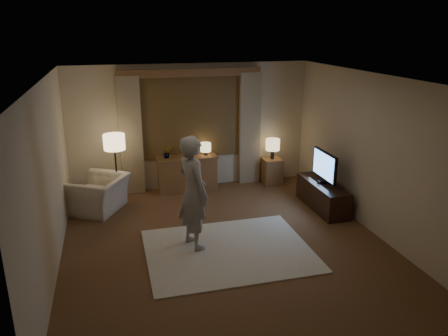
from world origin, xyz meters
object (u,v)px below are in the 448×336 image
object	(u,v)px
sideboard	(187,174)
tv_stand	(322,196)
side_table	(272,171)
armchair	(99,194)
person	(193,193)

from	to	relation	value
sideboard	tv_stand	bearing A→B (deg)	-34.70
sideboard	side_table	world-z (taller)	sideboard
sideboard	armchair	xyz separation A→B (m)	(-1.78, -0.65, -0.02)
sideboard	person	distance (m)	2.56
side_table	person	world-z (taller)	person
tv_stand	side_table	bearing A→B (deg)	105.81
armchair	sideboard	bearing A→B (deg)	139.15
person	side_table	bearing A→B (deg)	-61.09
tv_stand	person	size ratio (longest dim) A/B	0.79
side_table	armchair	bearing A→B (deg)	-170.72
person	armchair	bearing A→B (deg)	19.36
side_table	person	bearing A→B (deg)	-132.30
side_table	tv_stand	size ratio (longest dim) A/B	0.40
armchair	person	bearing A→B (deg)	67.36
sideboard	armchair	size ratio (longest dim) A/B	1.20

